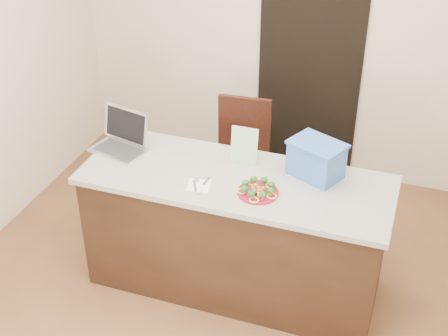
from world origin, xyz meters
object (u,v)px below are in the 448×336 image
(yogurt_bottle, at_px, (260,195))
(chair, at_px, (240,150))
(island, at_px, (235,232))
(napkin, at_px, (199,185))
(laptop, at_px, (122,138))
(plate, at_px, (258,192))
(blue_box, at_px, (316,159))

(yogurt_bottle, bearing_deg, chair, 113.40)
(yogurt_bottle, height_order, chair, yogurt_bottle)
(island, height_order, napkin, napkin)
(napkin, bearing_deg, laptop, 157.16)
(plate, height_order, chair, chair)
(island, height_order, chair, chair)
(laptop, relative_size, chair, 0.43)
(chair, bearing_deg, napkin, -90.54)
(blue_box, bearing_deg, plate, -107.77)
(napkin, height_order, yogurt_bottle, yogurt_bottle)
(plate, xyz_separation_m, yogurt_bottle, (0.03, -0.06, 0.02))
(yogurt_bottle, xyz_separation_m, blue_box, (0.27, 0.38, 0.10))
(island, distance_m, blue_box, 0.78)
(plate, relative_size, yogurt_bottle, 3.86)
(napkin, xyz_separation_m, blue_box, (0.68, 0.37, 0.12))
(yogurt_bottle, relative_size, laptop, 0.16)
(yogurt_bottle, xyz_separation_m, laptop, (-1.10, 0.31, 0.04))
(island, xyz_separation_m, plate, (0.19, -0.13, 0.47))
(island, height_order, yogurt_bottle, yogurt_bottle)
(plate, relative_size, blue_box, 0.63)
(plate, bearing_deg, chair, 113.18)
(plate, distance_m, laptop, 1.10)
(laptop, bearing_deg, island, 5.61)
(island, relative_size, napkin, 13.97)
(laptop, bearing_deg, plate, 0.16)
(plate, xyz_separation_m, laptop, (-1.07, 0.25, 0.06))
(yogurt_bottle, relative_size, blue_box, 0.16)
(napkin, xyz_separation_m, laptop, (-0.69, 0.29, 0.07))
(laptop, xyz_separation_m, blue_box, (1.36, 0.08, 0.05))
(island, relative_size, chair, 2.10)
(blue_box, distance_m, chair, 1.16)
(napkin, height_order, laptop, laptop)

